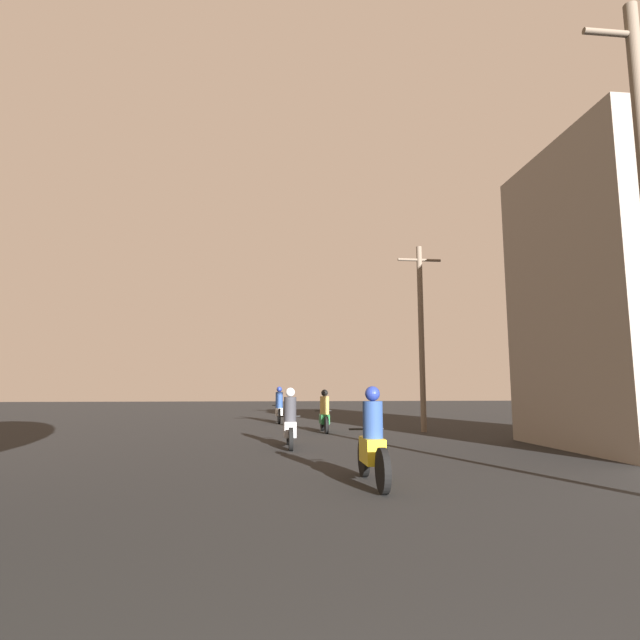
# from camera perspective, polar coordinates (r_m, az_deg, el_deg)

# --- Properties ---
(motorcycle_yellow) EXTENTS (0.60, 2.13, 1.56)m
(motorcycle_yellow) POSITION_cam_1_polar(r_m,az_deg,el_deg) (8.28, 6.01, -13.95)
(motorcycle_yellow) COLOR black
(motorcycle_yellow) RESTS_ON ground_plane
(motorcycle_silver) EXTENTS (0.60, 1.92, 1.54)m
(motorcycle_silver) POSITION_cam_1_polar(r_m,az_deg,el_deg) (13.24, -3.46, -11.72)
(motorcycle_silver) COLOR black
(motorcycle_silver) RESTS_ON ground_plane
(motorcycle_green) EXTENTS (0.60, 1.85, 1.48)m
(motorcycle_green) POSITION_cam_1_polar(r_m,az_deg,el_deg) (17.83, 0.51, -10.78)
(motorcycle_green) COLOR black
(motorcycle_green) RESTS_ON ground_plane
(motorcycle_white) EXTENTS (0.60, 1.91, 1.60)m
(motorcycle_white) POSITION_cam_1_polar(r_m,az_deg,el_deg) (22.59, -4.70, -10.03)
(motorcycle_white) COLOR black
(motorcycle_white) RESTS_ON ground_plane
(utility_pole_far) EXTENTS (1.60, 0.20, 6.70)m
(utility_pole_far) POSITION_cam_1_polar(r_m,az_deg,el_deg) (18.33, 11.50, -1.43)
(utility_pole_far) COLOR #6B5B4C
(utility_pole_far) RESTS_ON ground_plane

